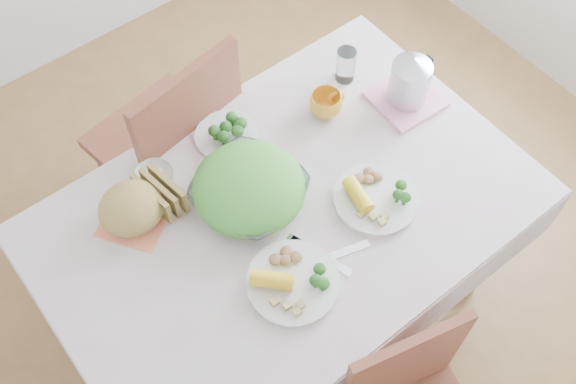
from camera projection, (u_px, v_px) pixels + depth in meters
floor at (287, 306)px, 2.73m from camera, size 3.60×3.60×0.00m
dining_table at (287, 265)px, 2.41m from camera, size 1.40×0.90×0.75m
tablecloth at (287, 211)px, 2.09m from camera, size 1.50×1.00×0.01m
chair_far at (165, 145)px, 2.58m from camera, size 0.52×0.52×1.02m
salad_bowl at (249, 192)px, 2.07m from camera, size 0.41×0.41×0.08m
dinner_plate_left at (293, 283)px, 1.94m from camera, size 0.36×0.36×0.02m
dinner_plate_right at (376, 199)px, 2.09m from camera, size 0.36×0.36×0.02m
broccoli_plate at (227, 136)px, 2.22m from camera, size 0.26×0.26×0.02m
napkin at (135, 218)px, 2.06m from camera, size 0.27×0.27×0.00m
bread_loaf at (132, 209)px, 2.01m from camera, size 0.24×0.23×0.12m
fruit_bowl at (155, 178)px, 2.12m from camera, size 0.16×0.16×0.04m
yellow_mug at (326, 104)px, 2.25m from camera, size 0.14×0.14×0.09m
glass_tumbler at (346, 65)px, 2.32m from camera, size 0.09×0.09×0.13m
pink_tray at (405, 99)px, 2.31m from camera, size 0.23×0.23×0.02m
electric_kettle at (410, 77)px, 2.21m from camera, size 0.17×0.17×0.19m
fork_left at (321, 256)px, 1.99m from camera, size 0.09×0.21×0.00m
fork_right at (383, 200)px, 2.10m from camera, size 0.12×0.17×0.00m
knife at (336, 255)px, 2.00m from camera, size 0.22×0.08×0.00m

